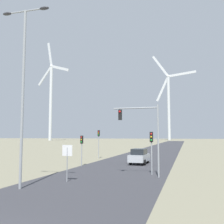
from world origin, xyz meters
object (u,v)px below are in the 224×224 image
(streetlamp, at_px, (23,76))
(traffic_light_post_near_left, at_px, (82,144))
(traffic_light_post_near_right, at_px, (151,143))
(traffic_light_post_mid_left, at_px, (99,138))
(wind_turbine_left, at_px, (169,100))
(wind_turbine_far_left, at_px, (51,95))
(stop_sign_near, at_px, (67,156))
(car_approaching, at_px, (139,156))
(traffic_light_mast_overhead, at_px, (142,126))

(streetlamp, xyz_separation_m, traffic_light_post_near_left, (-1.08, 12.82, -4.83))
(traffic_light_post_near_right, height_order, traffic_light_post_mid_left, traffic_light_post_mid_left)
(wind_turbine_left, bearing_deg, wind_turbine_far_left, -153.19)
(wind_turbine_far_left, bearing_deg, stop_sign_near, -60.37)
(traffic_light_post_mid_left, height_order, wind_turbine_far_left, wind_turbine_far_left)
(traffic_light_post_near_right, relative_size, car_approaching, 0.88)
(wind_turbine_far_left, distance_m, wind_turbine_left, 91.27)
(streetlamp, bearing_deg, stop_sign_near, 59.80)
(streetlamp, distance_m, car_approaching, 18.53)
(traffic_light_post_near_right, bearing_deg, streetlamp, -131.30)
(traffic_light_post_mid_left, relative_size, car_approaching, 1.00)
(traffic_light_post_near_left, distance_m, traffic_light_mast_overhead, 9.92)
(traffic_light_mast_overhead, distance_m, car_approaching, 10.43)
(traffic_light_post_mid_left, bearing_deg, traffic_light_mast_overhead, -59.44)
(car_approaching, xyz_separation_m, wind_turbine_far_left, (-89.08, 137.75, 31.80))
(traffic_light_post_near_right, bearing_deg, stop_sign_near, -136.46)
(traffic_light_post_near_right, distance_m, traffic_light_post_mid_left, 17.19)
(traffic_light_mast_overhead, bearing_deg, streetlamp, -134.06)
(traffic_light_post_near_right, xyz_separation_m, wind_turbine_left, (-10.19, 187.23, 28.56))
(streetlamp, height_order, wind_turbine_left, wind_turbine_left)
(streetlamp, relative_size, car_approaching, 2.83)
(stop_sign_near, height_order, wind_turbine_left, wind_turbine_left)
(wind_turbine_left, bearing_deg, stop_sign_near, -88.62)
(stop_sign_near, xyz_separation_m, wind_turbine_far_left, (-86.08, 151.36, 30.82))
(streetlamp, relative_size, traffic_light_post_mid_left, 2.84)
(streetlamp, xyz_separation_m, car_approaching, (4.80, 16.71, -6.42))
(wind_turbine_far_left, bearing_deg, car_approaching, -57.11)
(stop_sign_near, distance_m, wind_turbine_far_left, 176.83)
(car_approaching, xyz_separation_m, wind_turbine_left, (-7.63, 178.91, 30.38))
(streetlamp, distance_m, traffic_light_post_mid_left, 23.06)
(wind_turbine_far_left, bearing_deg, streetlamp, -61.38)
(traffic_light_post_near_left, height_order, traffic_light_post_mid_left, traffic_light_post_mid_left)
(traffic_light_mast_overhead, xyz_separation_m, wind_turbine_far_left, (-91.07, 147.44, 28.50))
(stop_sign_near, height_order, traffic_light_mast_overhead, traffic_light_mast_overhead)
(wind_turbine_left, bearing_deg, streetlamp, -89.17)
(stop_sign_near, height_order, traffic_light_post_mid_left, traffic_light_post_mid_left)
(car_approaching, height_order, wind_turbine_left, wind_turbine_left)
(traffic_light_post_mid_left, bearing_deg, traffic_light_post_near_left, -82.39)
(traffic_light_post_near_left, xyz_separation_m, wind_turbine_far_left, (-83.20, 141.64, 30.21))
(stop_sign_near, bearing_deg, traffic_light_post_near_right, 43.54)
(stop_sign_near, bearing_deg, streetlamp, -120.20)
(wind_turbine_left, bearing_deg, traffic_light_post_mid_left, -89.85)
(car_approaching, bearing_deg, wind_turbine_left, 92.44)
(traffic_light_post_mid_left, relative_size, wind_turbine_far_left, 0.06)
(streetlamp, height_order, traffic_light_mast_overhead, streetlamp)
(traffic_light_post_near_left, distance_m, wind_turbine_far_left, 167.02)
(traffic_light_post_near_left, relative_size, car_approaching, 0.81)
(traffic_light_post_mid_left, bearing_deg, wind_turbine_far_left, 121.84)
(stop_sign_near, distance_m, wind_turbine_left, 194.80)
(car_approaching, relative_size, wind_turbine_far_left, 0.06)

